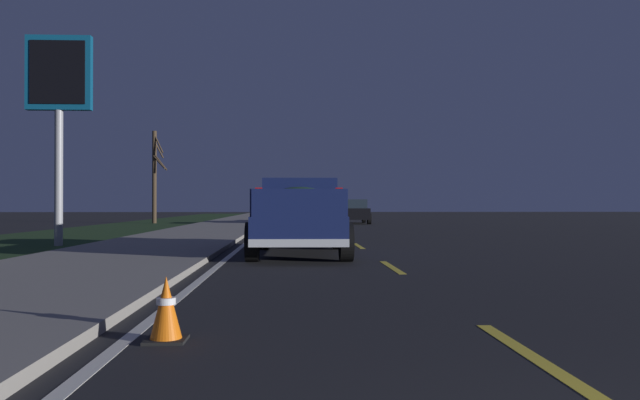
{
  "coord_description": "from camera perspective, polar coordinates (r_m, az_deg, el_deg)",
  "views": [
    {
      "loc": [
        -0.94,
        1.91,
        1.21
      ],
      "look_at": [
        13.81,
        1.26,
        1.32
      ],
      "focal_mm": 34.28,
      "sensor_mm": 36.0,
      "label": 1
    }
  ],
  "objects": [
    {
      "name": "traffic_cone_near",
      "position": [
        5.66,
        -14.18,
        -9.88
      ],
      "size": [
        0.36,
        0.36,
        0.58
      ],
      "color": "black",
      "rests_on": "ground"
    },
    {
      "name": "ground",
      "position": [
        28.04,
        1.4,
        -2.91
      ],
      "size": [
        144.0,
        144.0,
        0.0
      ],
      "primitive_type": "plane",
      "color": "black"
    },
    {
      "name": "grass_verge",
      "position": [
        29.32,
        -19.98,
        -2.77
      ],
      "size": [
        108.0,
        6.0,
        0.01
      ],
      "primitive_type": "cube",
      "color": "#1E3819",
      "rests_on": "ground"
    },
    {
      "name": "sedan_green",
      "position": [
        37.06,
        -2.13,
        -1.09
      ],
      "size": [
        4.44,
        2.09,
        1.54
      ],
      "color": "#14592D",
      "rests_on": "ground"
    },
    {
      "name": "bare_tree_far",
      "position": [
        40.9,
        -15.16,
        2.3
      ],
      "size": [
        1.64,
        1.08,
        5.98
      ],
      "color": "#423323",
      "rests_on": "ground"
    },
    {
      "name": "pickup_truck",
      "position": [
        14.84,
        -1.9,
        -1.33
      ],
      "size": [
        5.45,
        2.34,
        1.87
      ],
      "color": "#141E4C",
      "rests_on": "ground"
    },
    {
      "name": "sedan_black",
      "position": [
        39.2,
        3.05,
        -1.06
      ],
      "size": [
        4.41,
        2.03,
        1.54
      ],
      "color": "black",
      "rests_on": "ground"
    },
    {
      "name": "sidewalk_shoulder",
      "position": [
        28.22,
        -10.24,
        -2.77
      ],
      "size": [
        108.0,
        4.0,
        0.12
      ],
      "primitive_type": "cube",
      "color": "gray",
      "rests_on": "ground"
    },
    {
      "name": "lane_markings",
      "position": [
        29.85,
        -3.74,
        -2.75
      ],
      "size": [
        108.0,
        3.54,
        0.01
      ],
      "color": "yellow",
      "rests_on": "ground"
    },
    {
      "name": "gas_price_sign",
      "position": [
        19.85,
        -23.2,
        9.49
      ],
      "size": [
        0.27,
        1.9,
        6.2
      ],
      "color": "#99999E",
      "rests_on": "ground"
    }
  ]
}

